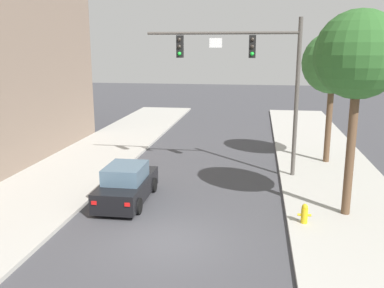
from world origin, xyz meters
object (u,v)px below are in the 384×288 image
car_lead_black (127,185)px  fire_hydrant (304,214)px  traffic_signal_mast (253,67)px  street_tree_second (333,63)px  street_tree_nearest (359,56)px

car_lead_black → fire_hydrant: bearing=-12.0°
traffic_signal_mast → car_lead_black: traffic_signal_mast is taller
traffic_signal_mast → street_tree_second: traffic_signal_mast is taller
traffic_signal_mast → street_tree_second: 4.99m
street_tree_nearest → street_tree_second: (0.40, 7.61, -0.54)m
fire_hydrant → street_tree_second: (2.04, 8.77, 4.95)m
street_tree_nearest → car_lead_black: bearing=177.7°
car_lead_black → street_tree_nearest: 10.17m
street_tree_nearest → street_tree_second: bearing=87.0°
traffic_signal_mast → street_tree_nearest: size_ratio=1.00×
traffic_signal_mast → street_tree_nearest: traffic_signal_mast is taller
car_lead_black → street_tree_nearest: (8.69, -0.35, 5.28)m
fire_hydrant → car_lead_black: bearing=168.0°
car_lead_black → street_tree_second: size_ratio=0.61×
fire_hydrant → street_tree_nearest: street_tree_nearest is taller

